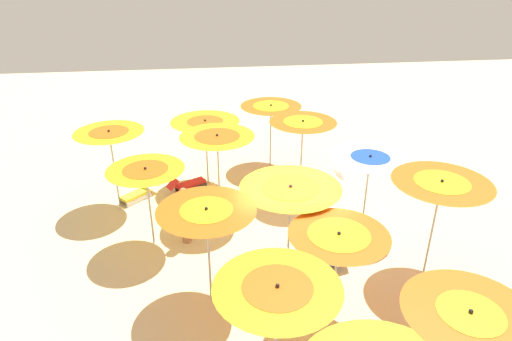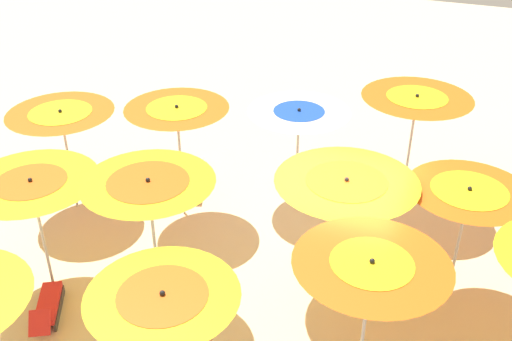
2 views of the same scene
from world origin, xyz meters
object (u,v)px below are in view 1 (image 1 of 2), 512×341
(beach_umbrella_2, at_px, (207,217))
(beach_umbrella_9, at_px, (468,323))
(beach_umbrella_6, at_px, (217,143))
(beach_umbrella_8, at_px, (338,242))
(beach_umbrella_13, at_px, (441,189))
(lounger_2, at_px, (188,184))
(beach_umbrella_7, at_px, (290,195))
(beach_umbrella_12, at_px, (370,162))
(lounger_4, at_px, (321,260))
(beach_umbrella_10, at_px, (271,111))
(lounger_0, at_px, (325,183))
(beach_umbrella_5, at_px, (205,127))
(beachgoer_0, at_px, (185,214))
(beach_umbrella_3, at_px, (277,297))
(lounger_3, at_px, (138,193))
(beach_umbrella_11, at_px, (303,128))
(beach_umbrella_0, at_px, (110,138))
(beach_umbrella_1, at_px, (146,175))

(beach_umbrella_2, height_order, beach_umbrella_9, beach_umbrella_9)
(beach_umbrella_6, xyz_separation_m, beach_umbrella_8, (-2.10, 4.48, -0.28))
(beach_umbrella_13, distance_m, lounger_2, 7.72)
(beach_umbrella_7, relative_size, beach_umbrella_12, 1.07)
(beach_umbrella_2, height_order, lounger_4, beach_umbrella_2)
(beach_umbrella_9, relative_size, beach_umbrella_10, 1.06)
(beach_umbrella_12, bearing_deg, lounger_0, -76.89)
(beach_umbrella_5, bearing_deg, beach_umbrella_10, -152.68)
(beach_umbrella_5, relative_size, beach_umbrella_10, 0.99)
(beach_umbrella_6, distance_m, beachgoer_0, 2.13)
(beach_umbrella_2, height_order, beach_umbrella_7, beach_umbrella_2)
(beach_umbrella_5, bearing_deg, lounger_4, 118.62)
(beach_umbrella_3, relative_size, lounger_3, 1.94)
(beach_umbrella_2, bearing_deg, beach_umbrella_11, -123.78)
(beach_umbrella_0, height_order, beachgoer_0, beach_umbrella_0)
(lounger_4, bearing_deg, beach_umbrella_8, 90.43)
(beach_umbrella_6, height_order, beach_umbrella_11, beach_umbrella_6)
(beach_umbrella_8, distance_m, beach_umbrella_13, 2.95)
(beach_umbrella_2, xyz_separation_m, beach_umbrella_7, (-1.89, -0.82, -0.07))
(beach_umbrella_2, height_order, lounger_3, beach_umbrella_2)
(beach_umbrella_6, xyz_separation_m, lounger_2, (0.94, -1.58, -2.04))
(beach_umbrella_5, bearing_deg, beach_umbrella_6, 98.53)
(beach_umbrella_0, distance_m, beachgoer_0, 3.30)
(beach_umbrella_3, xyz_separation_m, beach_umbrella_13, (-4.07, -2.71, 0.23))
(beach_umbrella_2, xyz_separation_m, beach_umbrella_10, (-2.33, -6.64, -0.05))
(beach_umbrella_1, xyz_separation_m, beach_umbrella_9, (-5.12, 5.65, 0.13))
(beach_umbrella_6, xyz_separation_m, beach_umbrella_7, (-1.51, 2.66, -0.24))
(beach_umbrella_13, xyz_separation_m, beachgoer_0, (5.70, -1.91, -1.41))
(lounger_4, relative_size, beachgoer_0, 0.84)
(beach_umbrella_5, bearing_deg, beach_umbrella_9, 112.08)
(beach_umbrella_0, bearing_deg, lounger_0, -177.88)
(beach_umbrella_3, distance_m, lounger_4, 3.98)
(beach_umbrella_12, bearing_deg, lounger_3, -19.14)
(beach_umbrella_5, bearing_deg, beachgoer_0, 78.95)
(beach_umbrella_0, distance_m, beach_umbrella_11, 5.57)
(beach_umbrella_5, relative_size, lounger_2, 1.72)
(lounger_3, bearing_deg, beach_umbrella_3, 70.76)
(lounger_2, bearing_deg, lounger_4, -83.18)
(lounger_2, bearing_deg, beach_umbrella_12, -58.36)
(lounger_3, bearing_deg, beach_umbrella_0, -16.76)
(beach_umbrella_8, xyz_separation_m, lounger_2, (3.04, -6.06, -1.76))
(beach_umbrella_0, bearing_deg, beach_umbrella_10, -155.38)
(lounger_2, bearing_deg, lounger_0, -35.77)
(beach_umbrella_8, xyz_separation_m, beach_umbrella_11, (-0.46, -5.39, 0.27))
(beach_umbrella_9, relative_size, lounger_4, 1.77)
(beach_umbrella_7, height_order, beach_umbrella_12, beach_umbrella_7)
(beach_umbrella_3, xyz_separation_m, beach_umbrella_10, (-1.27, -9.08, 0.00))
(beach_umbrella_10, bearing_deg, lounger_2, 28.69)
(beach_umbrella_7, distance_m, beach_umbrella_8, 1.91)
(beach_umbrella_0, distance_m, beach_umbrella_2, 5.10)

